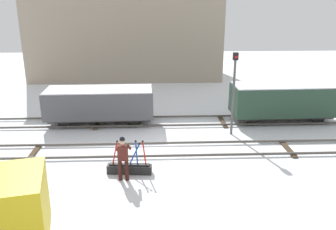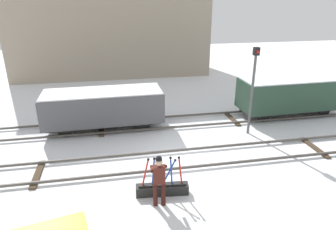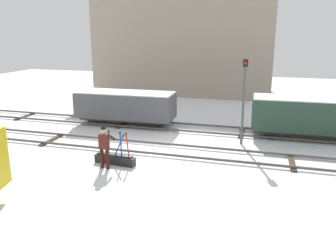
{
  "view_description": "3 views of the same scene",
  "coord_description": "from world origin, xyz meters",
  "views": [
    {
      "loc": [
        -0.38,
        -15.3,
        6.94
      ],
      "look_at": [
        0.31,
        1.34,
        1.33
      ],
      "focal_mm": 38.78,
      "sensor_mm": 36.0,
      "label": 1
    },
    {
      "loc": [
        -2.83,
        -10.72,
        6.44
      ],
      "look_at": [
        -0.47,
        1.77,
        1.38
      ],
      "focal_mm": 32.65,
      "sensor_mm": 36.0,
      "label": 2
    },
    {
      "loc": [
        4.32,
        -14.21,
        5.39
      ],
      "look_at": [
        -0.4,
        2.79,
        1.06
      ],
      "focal_mm": 35.58,
      "sensor_mm": 36.0,
      "label": 3
    }
  ],
  "objects": [
    {
      "name": "track_main_line",
      "position": [
        0.0,
        0.0,
        0.11
      ],
      "size": [
        44.0,
        1.94,
        0.18
      ],
      "color": "#4C4742",
      "rests_on": "ground_plane"
    },
    {
      "name": "freight_car_near_switch",
      "position": [
        -3.34,
        3.88,
        1.19
      ],
      "size": [
        5.87,
        2.15,
        2.02
      ],
      "rotation": [
        0.0,
        0.0,
        0.02
      ],
      "color": "#2D2B28",
      "rests_on": "ground_plane"
    },
    {
      "name": "freight_car_back_track",
      "position": [
        6.89,
        3.88,
        1.26
      ],
      "size": [
        5.8,
        2.15,
        2.17
      ],
      "rotation": [
        0.0,
        0.0,
        0.03
      ],
      "color": "#2D2B28",
      "rests_on": "ground_plane"
    },
    {
      "name": "apartment_building",
      "position": [
        -2.64,
        16.36,
        4.48
      ],
      "size": [
        16.11,
        6.03,
        8.94
      ],
      "color": "gray",
      "rests_on": "ground_plane"
    },
    {
      "name": "signal_post",
      "position": [
        3.62,
        2.05,
        2.56
      ],
      "size": [
        0.24,
        0.32,
        4.22
      ],
      "color": "#4C4C4C",
      "rests_on": "ground_plane"
    },
    {
      "name": "track_siding_near",
      "position": [
        0.0,
        3.88,
        0.11
      ],
      "size": [
        44.0,
        1.94,
        0.18
      ],
      "color": "#4C4742",
      "rests_on": "ground_plane"
    },
    {
      "name": "ground_plane",
      "position": [
        0.0,
        0.0,
        0.0
      ],
      "size": [
        60.0,
        60.0,
        0.0
      ],
      "primitive_type": "plane",
      "color": "white"
    },
    {
      "name": "switch_lever_frame",
      "position": [
        -1.39,
        -2.04,
        0.25
      ],
      "size": [
        1.83,
        0.52,
        1.45
      ],
      "rotation": [
        0.0,
        0.0,
        -0.09
      ],
      "color": "black",
      "rests_on": "ground_plane"
    },
    {
      "name": "rail_worker",
      "position": [
        -1.58,
        -2.58,
        1.03
      ],
      "size": [
        0.58,
        0.72,
        1.82
      ],
      "rotation": [
        0.0,
        0.0,
        -0.09
      ],
      "color": "#351511",
      "rests_on": "ground_plane"
    }
  ]
}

